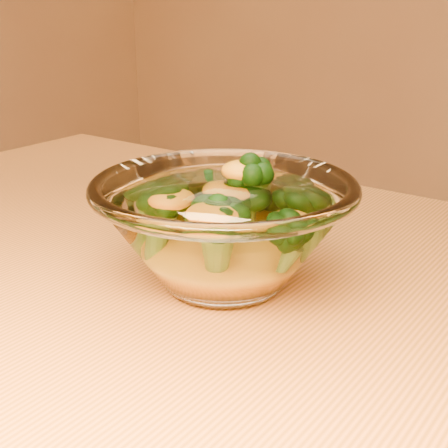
{
  "coord_description": "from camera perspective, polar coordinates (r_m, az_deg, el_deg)",
  "views": [
    {
      "loc": [
        0.31,
        -0.38,
        1.0
      ],
      "look_at": [
        0.0,
        0.04,
        0.81
      ],
      "focal_mm": 50.0,
      "sensor_mm": 36.0,
      "label": 1
    }
  ],
  "objects": [
    {
      "name": "broccoli_heap",
      "position": [
        0.55,
        0.55,
        1.23
      ],
      "size": [
        0.16,
        0.15,
        0.08
      ],
      "color": "black",
      "rests_on": "cheese_sauce"
    },
    {
      "name": "cheese_sauce",
      "position": [
        0.56,
        0.0,
        -2.59
      ],
      "size": [
        0.12,
        0.12,
        0.03
      ],
      "primitive_type": "ellipsoid",
      "color": "orange",
      "rests_on": "glass_bowl"
    },
    {
      "name": "table",
      "position": [
        0.6,
        -2.2,
        -15.33
      ],
      "size": [
        1.2,
        0.8,
        0.75
      ],
      "color": "#C9793C",
      "rests_on": "ground"
    },
    {
      "name": "glass_bowl",
      "position": [
        0.55,
        0.0,
        -0.49
      ],
      "size": [
        0.23,
        0.23,
        0.1
      ],
      "color": "white",
      "rests_on": "table"
    }
  ]
}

